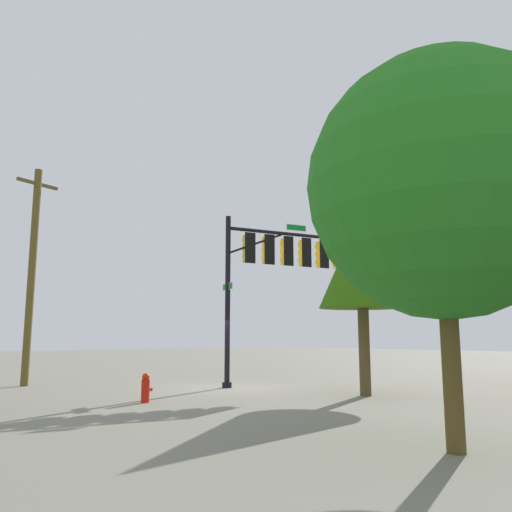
% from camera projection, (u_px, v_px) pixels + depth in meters
% --- Properties ---
extents(ground_plane, '(120.00, 120.00, 0.00)m').
position_uv_depth(ground_plane, '(227.00, 388.00, 19.31)').
color(ground_plane, gray).
extents(signal_pole_assembly, '(5.61, 2.07, 6.57)m').
position_uv_depth(signal_pole_assembly, '(283.00, 260.00, 21.16)').
color(signal_pole_assembly, black).
rests_on(signal_pole_assembly, ground_plane).
extents(utility_pole, '(1.77, 0.56, 8.70)m').
position_uv_depth(utility_pole, '(32.00, 271.00, 20.68)').
color(utility_pole, brown).
rests_on(utility_pole, ground_plane).
extents(fire_hydrant, '(0.33, 0.24, 0.83)m').
position_uv_depth(fire_hydrant, '(146.00, 388.00, 14.97)').
color(fire_hydrant, red).
rests_on(fire_hydrant, ground_plane).
extents(tree_near, '(2.89, 2.89, 6.03)m').
position_uv_depth(tree_near, '(361.00, 261.00, 17.28)').
color(tree_near, brown).
rests_on(tree_near, ground_plane).
extents(tree_mid, '(4.69, 4.69, 6.83)m').
position_uv_depth(tree_mid, '(441.00, 186.00, 9.06)').
color(tree_mid, '#52431C').
rests_on(tree_mid, ground_plane).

